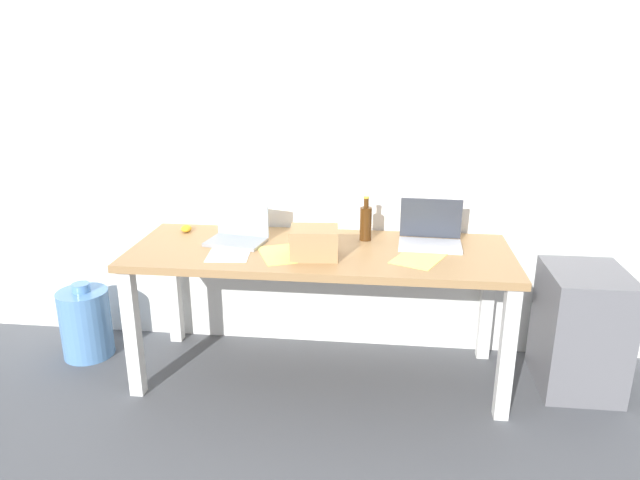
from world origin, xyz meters
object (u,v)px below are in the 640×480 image
Objects in this scene: desk at (320,265)px; cardboard_box at (314,242)px; laptop_right at (430,235)px; water_cooler_jug at (86,323)px; beer_bottle at (366,223)px; filing_cabinet at (580,329)px; computer_mouse at (186,228)px; laptop_left at (238,232)px; coffee_mug at (304,235)px.

cardboard_box is (-0.02, -0.12, 0.17)m from desk.
laptop_right reaches higher than water_cooler_jug.
desk is 0.35m from beer_bottle.
water_cooler_jug is (-1.98, -0.08, -0.59)m from laptop_right.
laptop_right is 0.51× the size of filing_cabinet.
beer_bottle is 0.54× the size of water_cooler_jug.
filing_cabinet is (2.19, -0.17, -0.43)m from computer_mouse.
laptop_right reaches higher than laptop_left.
laptop_left reaches higher than water_cooler_jug.
cardboard_box is (0.78, -0.34, 0.06)m from computer_mouse.
filing_cabinet is (1.40, 0.17, -0.49)m from cardboard_box.
laptop_left is 1.11m from water_cooler_jug.
computer_mouse is 0.22× the size of water_cooler_jug.
coffee_mug is at bearing 1.87° from laptop_left.
desk is 1.47m from water_cooler_jug.
beer_bottle is 1.04m from computer_mouse.
desk is 0.48m from laptop_left.
water_cooler_jug is 0.70× the size of filing_cabinet.
water_cooler_jug is (-1.63, -0.12, -0.64)m from beer_bottle.
water_cooler_jug is at bearing -179.32° from laptop_left.
laptop_left is 1.41× the size of cardboard_box.
computer_mouse is at bearing 176.41° from laptop_right.
laptop_left is 3.34× the size of computer_mouse.
desk is 0.84m from computer_mouse.
desk is 4.37× the size of water_cooler_jug.
laptop_left reaches higher than computer_mouse.
computer_mouse is 0.15× the size of filing_cabinet.
laptop_right is at bearing -7.39° from beer_bottle.
laptop_right reaches higher than desk.
beer_bottle is at bearing 50.74° from cardboard_box.
cardboard_box is at bearing -38.18° from computer_mouse.
coffee_mug is 0.21× the size of water_cooler_jug.
computer_mouse is 0.86m from cardboard_box.
laptop_right is at bearing -18.16° from computer_mouse.
laptop_left reaches higher than filing_cabinet.
beer_bottle is at bearing 173.62° from filing_cabinet.
beer_bottle is at bearing 38.17° from desk.
beer_bottle is at bearing 172.61° from laptop_right.
water_cooler_jug is 2.79m from filing_cabinet.
desk is 0.19m from coffee_mug.
cardboard_box is 1.52m from water_cooler_jug.
coffee_mug is at bearing -163.50° from beer_bottle.
beer_bottle is (0.69, 0.11, 0.05)m from laptop_left.
laptop_left is at bearing -178.13° from coffee_mug.
coffee_mug is 1.43m from water_cooler_jug.
computer_mouse is (-0.34, 0.15, -0.04)m from laptop_left.
beer_bottle is (-0.35, 0.04, 0.05)m from laptop_right.
laptop_right reaches higher than computer_mouse.
filing_cabinet reaches higher than water_cooler_jug.
beer_bottle is 0.35m from coffee_mug.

